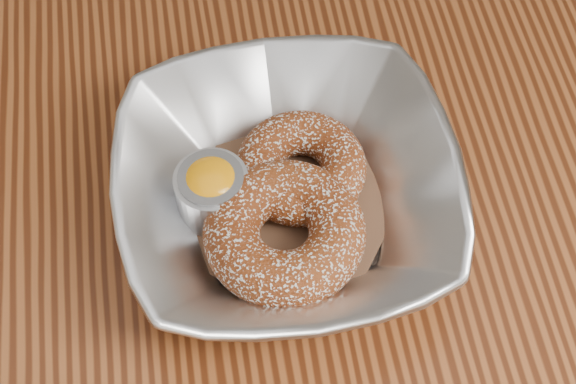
{
  "coord_description": "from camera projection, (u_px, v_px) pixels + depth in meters",
  "views": [
    {
      "loc": [
        0.0,
        -0.26,
        1.31
      ],
      "look_at": [
        0.05,
        0.06,
        0.78
      ],
      "focal_mm": 55.0,
      "sensor_mm": 36.0,
      "label": 1
    }
  ],
  "objects": [
    {
      "name": "donut_front",
      "position": [
        284.0,
        232.0,
        0.6
      ],
      "size": [
        0.12,
        0.12,
        0.04
      ],
      "primitive_type": "torus",
      "rotation": [
        0.0,
        0.0,
        0.07
      ],
      "color": "maroon",
      "rests_on": "parchment"
    },
    {
      "name": "parchment",
      "position": [
        288.0,
        207.0,
        0.64
      ],
      "size": [
        0.2,
        0.2,
        0.0
      ],
      "primitive_type": "cube",
      "rotation": [
        0.0,
        0.0,
        0.96
      ],
      "color": "brown",
      "rests_on": "table"
    },
    {
      "name": "donut_back",
      "position": [
        301.0,
        167.0,
        0.64
      ],
      "size": [
        0.1,
        0.1,
        0.03
      ],
      "primitive_type": "torus",
      "rotation": [
        0.0,
        0.0,
        -0.06
      ],
      "color": "maroon",
      "rests_on": "parchment"
    },
    {
      "name": "serving_bowl",
      "position": [
        288.0,
        192.0,
        0.62
      ],
      "size": [
        0.24,
        0.24,
        0.06
      ],
      "primitive_type": "imported",
      "color": "silver",
      "rests_on": "table"
    },
    {
      "name": "ramekin",
      "position": [
        212.0,
        191.0,
        0.62
      ],
      "size": [
        0.05,
        0.05,
        0.05
      ],
      "color": "silver",
      "rests_on": "table"
    },
    {
      "name": "table",
      "position": [
        232.0,
        352.0,
        0.69
      ],
      "size": [
        1.2,
        0.8,
        0.75
      ],
      "color": "brown",
      "rests_on": "ground_plane"
    }
  ]
}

